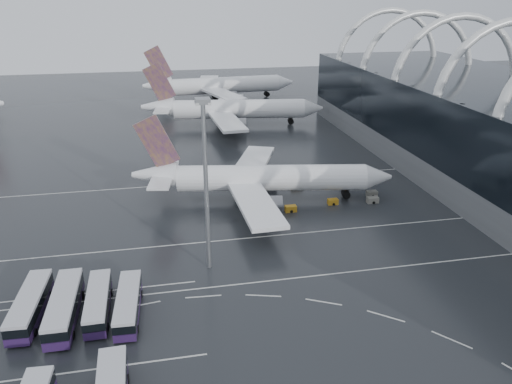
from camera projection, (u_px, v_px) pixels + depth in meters
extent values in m
plane|color=black|center=(262.00, 274.00, 74.72)|extent=(420.00, 420.00, 0.00)
torus|color=white|center=(505.00, 101.00, 104.09)|extent=(33.80, 1.80, 33.80)
torus|color=white|center=(454.00, 85.00, 121.34)|extent=(33.80, 1.80, 33.80)
torus|color=white|center=(416.00, 74.00, 138.59)|extent=(33.80, 1.80, 33.80)
torus|color=white|center=(386.00, 64.00, 155.85)|extent=(33.80, 1.80, 33.80)
cube|color=silver|center=(265.00, 281.00, 72.90)|extent=(120.00, 0.25, 0.01)
cube|color=silver|center=(247.00, 238.00, 85.61)|extent=(120.00, 0.25, 0.01)
cube|color=silver|center=(224.00, 181.00, 111.04)|extent=(120.00, 0.25, 0.01)
cube|color=silver|center=(82.00, 371.00, 55.76)|extent=(28.00, 0.25, 0.01)
cube|color=silver|center=(96.00, 292.00, 70.29)|extent=(28.00, 0.25, 0.01)
cylinder|color=white|center=(272.00, 178.00, 99.99)|extent=(37.92, 11.70, 5.22)
cone|color=white|center=(378.00, 177.00, 100.49)|extent=(6.23, 6.08, 5.22)
cone|color=white|center=(155.00, 175.00, 99.11)|extent=(9.77, 6.71, 5.22)
cube|color=#3E1969|center=(157.00, 142.00, 96.63)|extent=(8.63, 2.04, 11.06)
cube|color=white|center=(164.00, 175.00, 99.15)|extent=(6.81, 16.66, 0.45)
cube|color=white|center=(255.00, 203.00, 89.69)|extent=(7.06, 22.70, 0.72)
cube|color=white|center=(253.00, 163.00, 110.53)|extent=(14.29, 23.22, 0.72)
cylinder|color=slate|center=(269.00, 204.00, 93.28)|extent=(5.41, 3.88, 3.06)
cylinder|color=slate|center=(265.00, 174.00, 108.29)|extent=(5.41, 3.88, 3.06)
cube|color=black|center=(254.00, 195.00, 101.26)|extent=(11.64, 7.56, 1.98)
cylinder|color=white|center=(239.00, 109.00, 155.51)|extent=(40.85, 11.64, 5.82)
cone|color=white|center=(313.00, 108.00, 156.68)|extent=(6.80, 6.63, 5.82)
cone|color=white|center=(158.00, 107.00, 153.86)|extent=(10.77, 7.22, 5.82)
cube|color=#3E1969|center=(159.00, 82.00, 151.12)|extent=(9.65, 2.00, 12.33)
cube|color=white|center=(164.00, 107.00, 153.96)|extent=(7.09, 18.52, 0.50)
cube|color=white|center=(227.00, 121.00, 143.93)|extent=(8.59, 25.47, 0.80)
cube|color=white|center=(227.00, 103.00, 167.13)|extent=(15.31, 25.95, 0.80)
cylinder|color=slate|center=(237.00, 124.00, 148.01)|extent=(5.95, 4.18, 3.41)
cylinder|color=slate|center=(236.00, 110.00, 164.71)|extent=(5.95, 4.18, 3.41)
cube|color=black|center=(227.00, 122.00, 156.81)|extent=(12.84, 8.10, 2.21)
cylinder|color=white|center=(226.00, 85.00, 192.66)|extent=(41.93, 9.05, 6.21)
cone|color=white|center=(285.00, 82.00, 198.58)|extent=(6.83, 6.63, 6.21)
cone|color=white|center=(157.00, 86.00, 185.81)|extent=(11.10, 6.93, 6.21)
cube|color=#3E1969|center=(159.00, 64.00, 183.10)|extent=(10.33, 1.35, 13.16)
cube|color=white|center=(163.00, 85.00, 186.34)|extent=(6.13, 19.55, 0.54)
cube|color=white|center=(222.00, 94.00, 179.90)|extent=(14.55, 27.78, 0.86)
cube|color=white|center=(209.00, 82.00, 203.80)|extent=(11.17, 27.54, 0.86)
cylinder|color=slate|center=(229.00, 97.00, 184.76)|extent=(6.12, 4.03, 3.64)
cylinder|color=slate|center=(218.00, 88.00, 201.97)|extent=(6.12, 4.03, 3.64)
cube|color=black|center=(215.00, 97.00, 193.22)|extent=(13.28, 7.71, 2.35)
cube|color=#301541|center=(31.00, 311.00, 64.72)|extent=(3.59, 13.20, 1.11)
cube|color=black|center=(30.00, 303.00, 64.27)|extent=(3.64, 12.94, 1.31)
cube|color=silver|center=(29.00, 297.00, 63.94)|extent=(3.59, 13.20, 0.45)
cylinder|color=black|center=(35.00, 333.00, 61.23)|extent=(0.40, 1.02, 1.01)
cylinder|color=black|center=(11.00, 335.00, 60.85)|extent=(0.40, 1.02, 1.01)
cylinder|color=black|center=(50.00, 294.00, 68.90)|extent=(0.40, 1.02, 1.01)
cylinder|color=black|center=(29.00, 296.00, 68.51)|extent=(0.40, 1.02, 1.01)
cube|color=#301541|center=(65.00, 312.00, 64.31)|extent=(3.23, 13.84, 1.17)
cube|color=black|center=(64.00, 304.00, 63.83)|extent=(3.29, 13.56, 1.38)
cube|color=silver|center=(63.00, 298.00, 63.48)|extent=(3.23, 13.84, 0.48)
cylinder|color=black|center=(73.00, 335.00, 60.71)|extent=(0.38, 1.07, 1.06)
cylinder|color=black|center=(47.00, 338.00, 60.19)|extent=(0.38, 1.07, 1.06)
cylinder|color=black|center=(82.00, 295.00, 68.75)|extent=(0.38, 1.07, 1.06)
cylinder|color=black|center=(60.00, 297.00, 68.23)|extent=(0.38, 1.07, 1.06)
cube|color=#301541|center=(99.00, 307.00, 65.52)|extent=(2.80, 12.18, 1.03)
cube|color=black|center=(98.00, 300.00, 65.10)|extent=(2.86, 11.94, 1.22)
cube|color=silver|center=(97.00, 295.00, 64.79)|extent=(2.80, 12.18, 0.42)
cylinder|color=black|center=(107.00, 327.00, 62.38)|extent=(0.33, 0.94, 0.94)
cylinder|color=black|center=(86.00, 329.00, 61.88)|extent=(0.33, 0.94, 0.94)
cylinder|color=black|center=(111.00, 292.00, 69.44)|extent=(0.33, 0.94, 0.94)
cylinder|color=black|center=(92.00, 294.00, 68.94)|extent=(0.33, 0.94, 0.94)
cube|color=#301541|center=(129.00, 309.00, 65.18)|extent=(3.31, 12.39, 1.04)
cube|color=black|center=(128.00, 302.00, 64.75)|extent=(3.36, 12.14, 1.23)
cube|color=silver|center=(127.00, 296.00, 64.44)|extent=(3.31, 12.39, 0.42)
cylinder|color=black|center=(137.00, 329.00, 61.91)|extent=(0.37, 0.96, 0.94)
cylinder|color=black|center=(116.00, 331.00, 61.54)|extent=(0.37, 0.96, 0.94)
cylinder|color=black|center=(141.00, 294.00, 69.10)|extent=(0.37, 0.96, 0.94)
cylinder|color=black|center=(122.00, 295.00, 68.73)|extent=(0.37, 0.96, 0.94)
cylinder|color=black|center=(127.00, 379.00, 53.93)|extent=(0.37, 1.01, 1.00)
cylinder|color=black|center=(101.00, 383.00, 53.36)|extent=(0.37, 1.01, 1.00)
cylinder|color=gray|center=(206.00, 190.00, 71.93)|extent=(0.64, 0.64, 25.44)
cube|color=gray|center=(203.00, 101.00, 67.04)|extent=(2.00, 2.00, 0.73)
cube|color=white|center=(203.00, 103.00, 67.15)|extent=(1.82, 1.82, 0.36)
cube|color=#B47B18|center=(333.00, 202.00, 99.01)|extent=(2.02, 1.19, 1.10)
cube|color=slate|center=(372.00, 194.00, 102.79)|extent=(2.16, 1.27, 1.18)
cube|color=#B47B18|center=(291.00, 209.00, 95.71)|extent=(2.17, 1.28, 1.18)
cube|color=slate|center=(373.00, 200.00, 99.67)|extent=(2.23, 1.32, 1.22)
cube|color=#B47B18|center=(297.00, 183.00, 108.32)|extent=(2.51, 1.48, 1.37)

